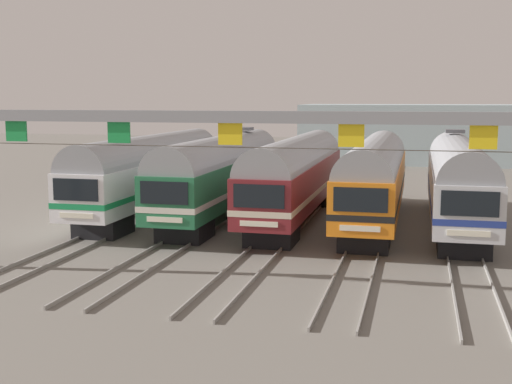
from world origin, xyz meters
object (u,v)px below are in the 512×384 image
at_px(commuter_train_maroon, 296,174).
at_px(catenary_gantry, 230,144).
at_px(commuter_train_green, 221,172).
at_px(commuter_train_white, 151,170).
at_px(commuter_train_silver, 458,178).
at_px(commuter_train_orange, 375,176).

xyz_separation_m(commuter_train_maroon, catenary_gantry, (0.00, -13.49, 2.59)).
distance_m(commuter_train_green, commuter_train_maroon, 4.39).
relative_size(commuter_train_white, commuter_train_maroon, 1.00).
height_order(commuter_train_green, commuter_train_silver, same).
height_order(commuter_train_white, commuter_train_green, commuter_train_green).
relative_size(commuter_train_white, commuter_train_silver, 1.00).
height_order(commuter_train_white, commuter_train_orange, same).
xyz_separation_m(commuter_train_white, catenary_gantry, (8.77, -13.49, 2.59)).
bearing_deg(catenary_gantry, commuter_train_green, 108.00).
bearing_deg(catenary_gantry, commuter_train_silver, 56.99).
distance_m(commuter_train_green, commuter_train_silver, 13.16).
height_order(commuter_train_maroon, commuter_train_orange, same).
bearing_deg(commuter_train_silver, catenary_gantry, -123.01).
bearing_deg(commuter_train_maroon, catenary_gantry, -90.00).
xyz_separation_m(commuter_train_white, commuter_train_green, (4.39, 0.00, 0.00)).
xyz_separation_m(commuter_train_green, commuter_train_silver, (13.16, 0.00, 0.00)).
bearing_deg(catenary_gantry, commuter_train_maroon, 90.00).
height_order(commuter_train_green, catenary_gantry, catenary_gantry).
distance_m(commuter_train_maroon, commuter_train_silver, 8.77).
bearing_deg(commuter_train_maroon, commuter_train_green, 179.94).
bearing_deg(commuter_train_silver, commuter_train_orange, -179.94).
bearing_deg(commuter_train_orange, commuter_train_silver, 0.06).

